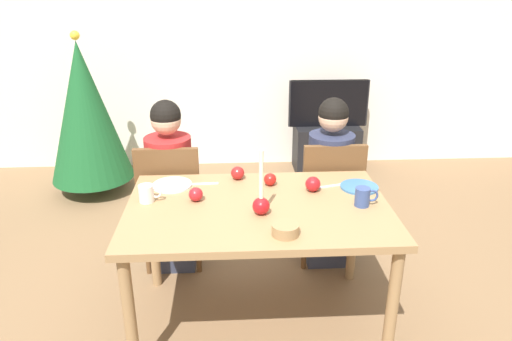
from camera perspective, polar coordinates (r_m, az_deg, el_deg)
The scene contains 22 objects.
ground_plane at distance 2.96m, azimuth 0.23°, elevation -17.34°, with size 7.68×7.68×0.00m, color brown.
back_wall at distance 4.91m, azimuth -1.62°, elevation 15.43°, with size 6.40×0.10×2.60m, color silver.
dining_table at distance 2.58m, azimuth 0.25°, elevation -5.86°, with size 1.40×0.90×0.75m.
chair_left at distance 3.22m, azimuth -10.10°, elevation -3.36°, with size 0.40×0.40×0.90m.
chair_right at distance 3.26m, azimuth 8.74°, elevation -2.93°, with size 0.40×0.40×0.90m.
person_left_child at distance 3.22m, azimuth -10.11°, elevation -2.19°, with size 0.30×0.30×1.17m.
person_right_child at distance 3.26m, azimuth 8.69°, elevation -1.77°, with size 0.30×0.30×1.17m.
tv_stand at distance 4.96m, azimuth 8.33°, elevation 2.65°, with size 0.64×0.40×0.48m, color black.
tv at distance 4.82m, azimuth 8.64°, elevation 7.92°, with size 0.79×0.05×0.46m.
christmas_tree at distance 4.52m, azimuth -19.66°, elevation 6.55°, with size 0.73×0.73×1.46m.
candle_centerpiece at distance 2.43m, azimuth 0.61°, elevation -3.72°, with size 0.09×0.09×0.35m.
plate_left at distance 2.82m, azimuth -9.97°, elevation -1.70°, with size 0.23×0.23×0.01m, color silver.
plate_right at distance 2.81m, azimuth 12.21°, elevation -1.93°, with size 0.22×0.22×0.01m, color teal.
mug_left at distance 2.63m, azimuth -12.87°, elevation -2.68°, with size 0.13×0.08×0.09m.
mug_right at distance 2.59m, azimuth 12.65°, elevation -3.07°, with size 0.13×0.08×0.10m.
fork_left at distance 2.81m, azimuth -6.34°, elevation -1.58°, with size 0.18×0.01×0.01m, color silver.
fork_right at distance 2.79m, azimuth 8.58°, elevation -1.89°, with size 0.18×0.01×0.01m, color silver.
bowl_walnuts at distance 2.26m, azimuth 3.52°, elevation -7.04°, with size 0.13×0.13×0.05m, color #99754C.
apple_near_candle at distance 2.85m, azimuth -2.21°, elevation -0.29°, with size 0.08×0.08×0.08m, color #B01D1C.
apple_by_left_plate at distance 2.77m, azimuth 1.69°, elevation -1.06°, with size 0.07×0.07×0.07m, color red.
apple_by_right_mug at distance 2.71m, azimuth 6.80°, elevation -1.62°, with size 0.09×0.09×0.09m, color #AD171C.
apple_far_edge at distance 2.60m, azimuth -7.19°, elevation -2.84°, with size 0.08×0.08×0.08m, color #B41D23.
Camera 1 is at (-0.14, -2.27, 1.88)m, focal length 33.55 mm.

